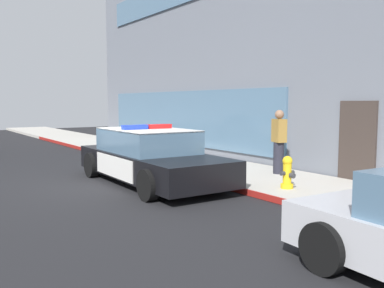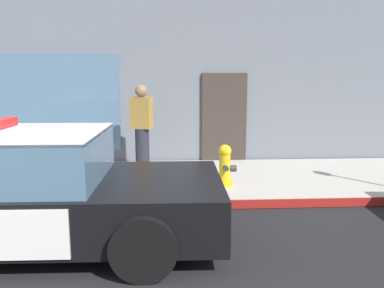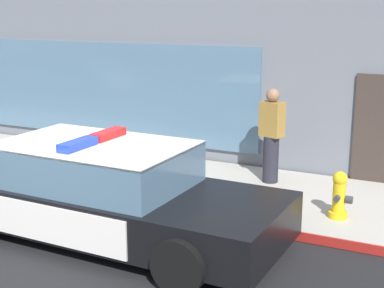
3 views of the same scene
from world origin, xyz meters
TOP-DOWN VIEW (x-y plane):
  - ground at (0.00, 0.00)m, footprint 48.00×48.00m
  - sidewalk at (0.00, 3.27)m, footprint 48.00×2.89m
  - curb_red_paint at (0.00, 1.81)m, footprint 28.80×0.04m
  - police_cruiser at (0.60, 0.74)m, footprint 5.16×2.23m
  - fire_hydrant at (3.55, 2.60)m, footprint 0.34×0.39m
  - pedestrian_on_sidewalk at (2.05, 3.87)m, footprint 0.46×0.37m

SIDE VIEW (x-z plane):
  - ground at x=0.00m, z-range 0.00..0.00m
  - sidewalk at x=0.00m, z-range 0.00..0.15m
  - curb_red_paint at x=0.00m, z-range 0.01..0.14m
  - fire_hydrant at x=3.55m, z-range 0.14..0.86m
  - police_cruiser at x=0.60m, z-range -0.07..1.43m
  - pedestrian_on_sidewalk at x=2.05m, z-range 0.16..1.87m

